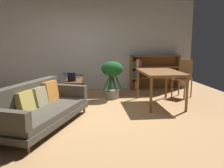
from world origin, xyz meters
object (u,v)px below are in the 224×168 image
at_px(potted_floor_plant, 112,74).
at_px(bookshelf, 152,72).
at_px(dining_table, 160,75).
at_px(fabric_couch, 38,107).
at_px(dining_chair_near, 184,76).
at_px(media_console, 75,90).
at_px(open_laptop, 72,76).
at_px(desk_speaker, 72,77).

xyz_separation_m(potted_floor_plant, bookshelf, (1.36, 1.14, -0.11)).
height_order(potted_floor_plant, dining_table, potted_floor_plant).
bearing_deg(fabric_couch, dining_chair_near, 28.77).
bearing_deg(fabric_couch, bookshelf, 46.90).
relative_size(media_console, dining_table, 1.00).
bearing_deg(media_console, open_laptop, 105.20).
bearing_deg(media_console, potted_floor_plant, 4.77).
xyz_separation_m(fabric_couch, dining_chair_near, (3.38, 1.86, 0.22)).
xyz_separation_m(desk_speaker, potted_floor_plant, (0.99, 0.48, -0.01)).
bearing_deg(potted_floor_plant, dining_table, -35.29).
bearing_deg(dining_table, bookshelf, 80.09).
height_order(dining_table, dining_chair_near, dining_chair_near).
xyz_separation_m(fabric_couch, desk_speaker, (0.49, 1.42, 0.31)).
bearing_deg(desk_speaker, open_laptop, 92.61).
height_order(open_laptop, bookshelf, bookshelf).
height_order(desk_speaker, bookshelf, bookshelf).
distance_m(media_console, open_laptop, 0.43).
xyz_separation_m(open_laptop, desk_speaker, (0.03, -0.69, 0.08)).
bearing_deg(bookshelf, dining_chair_near, -65.56).
height_order(desk_speaker, potted_floor_plant, potted_floor_plant).
bearing_deg(dining_chair_near, media_console, -179.20).
relative_size(fabric_couch, dining_chair_near, 2.24).
height_order(fabric_couch, dining_table, dining_table).
bearing_deg(open_laptop, bookshelf, 21.47).
bearing_deg(dining_chair_near, potted_floor_plant, 178.81).
height_order(media_console, desk_speaker, desk_speaker).
xyz_separation_m(desk_speaker, bookshelf, (2.35, 1.62, -0.13)).
bearing_deg(media_console, desk_speaker, -96.58).
bearing_deg(dining_chair_near, desk_speaker, -171.33).
distance_m(fabric_couch, media_console, 1.90).
bearing_deg(media_console, fabric_couch, -106.51).
bearing_deg(desk_speaker, fabric_couch, -109.17).
xyz_separation_m(dining_chair_near, bookshelf, (-0.54, 1.18, -0.03)).
xyz_separation_m(desk_speaker, dining_chair_near, (2.89, 0.44, -0.09)).
distance_m(desk_speaker, potted_floor_plant, 1.10).
xyz_separation_m(open_laptop, bookshelf, (2.38, 0.94, -0.05)).
relative_size(dining_chair_near, bookshelf, 0.65).
bearing_deg(desk_speaker, dining_table, -7.02).
bearing_deg(dining_table, open_laptop, 155.54).
xyz_separation_m(dining_table, bookshelf, (0.33, 1.87, -0.18)).
distance_m(potted_floor_plant, bookshelf, 1.78).
height_order(fabric_couch, dining_chair_near, dining_chair_near).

